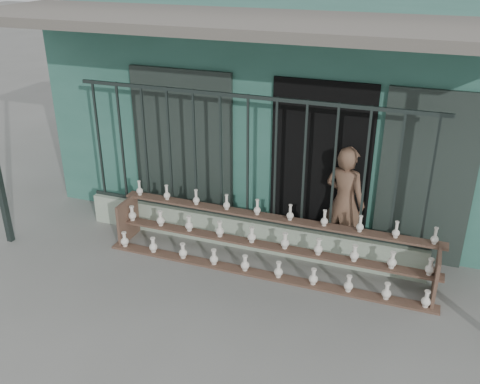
% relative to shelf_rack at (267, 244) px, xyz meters
% --- Properties ---
extents(ground, '(60.00, 60.00, 0.00)m').
position_rel_shelf_rack_xyz_m(ground, '(-0.43, -0.89, -0.36)').
color(ground, slate).
extents(workshop_building, '(7.40, 6.60, 3.21)m').
position_rel_shelf_rack_xyz_m(workshop_building, '(-0.43, 3.34, 1.26)').
color(workshop_building, '#316959').
rests_on(workshop_building, ground).
extents(parapet_wall, '(5.00, 0.20, 0.45)m').
position_rel_shelf_rack_xyz_m(parapet_wall, '(-0.43, 0.41, -0.13)').
color(parapet_wall, '#A7BCA1').
rests_on(parapet_wall, ground).
extents(security_fence, '(5.00, 0.04, 1.80)m').
position_rel_shelf_rack_xyz_m(security_fence, '(-0.43, 0.41, 0.99)').
color(security_fence, '#283330').
rests_on(security_fence, parapet_wall).
extents(shelf_rack, '(4.50, 0.68, 0.85)m').
position_rel_shelf_rack_xyz_m(shelf_rack, '(0.00, 0.00, 0.00)').
color(shelf_rack, brown).
rests_on(shelf_rack, ground).
extents(elderly_woman, '(0.69, 0.57, 1.61)m').
position_rel_shelf_rack_xyz_m(elderly_woman, '(0.87, 0.68, 0.45)').
color(elderly_woman, brown).
rests_on(elderly_woman, ground).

